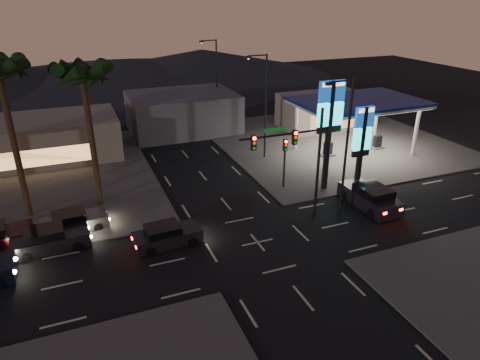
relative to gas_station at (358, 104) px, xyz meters
name	(u,v)px	position (x,y,z in m)	size (l,w,h in m)	color
ground	(258,242)	(-16.00, -12.00, -5.08)	(140.00, 140.00, 0.00)	black
corner_lot_ne	(331,141)	(0.00, 4.00, -5.02)	(24.00, 24.00, 0.12)	#47443F
corner_lot_nw	(8,186)	(-32.00, 4.00, -5.02)	(24.00, 24.00, 0.12)	#47443F
gas_station	(358,104)	(0.00, 0.00, 0.00)	(12.20, 8.20, 5.47)	silver
convenience_store	(323,111)	(2.00, 9.00, -3.08)	(10.00, 6.00, 4.00)	#726B5B
pylon_sign_tall	(330,114)	(-7.50, -6.50, 1.31)	(2.20, 0.35, 9.00)	black
pylon_sign_short	(362,136)	(-5.00, -7.50, -0.42)	(1.60, 0.35, 7.00)	black
traffic_signal_mast	(297,151)	(-12.24, -10.01, 0.15)	(6.10, 0.39, 8.00)	black
pedestal_signal	(285,155)	(-10.50, -5.02, -2.16)	(0.32, 0.39, 4.30)	black
streetlight_near	(344,143)	(-9.21, -11.00, 0.64)	(2.14, 0.25, 10.00)	black
streetlight_mid	(264,101)	(-9.21, 2.00, 0.64)	(2.14, 0.25, 10.00)	black
streetlight_far	(215,76)	(-9.21, 16.00, 0.64)	(2.14, 0.25, 10.00)	black
palm_a	(83,82)	(-25.00, -2.50, 4.35)	(4.41, 4.41, 10.86)	black
palm_b	(0,79)	(-30.00, -2.50, 4.89)	(4.41, 4.41, 11.46)	black
building_far_west	(32,140)	(-30.00, 10.00, -3.08)	(16.00, 8.00, 4.00)	#726B5B
building_far_mid	(183,112)	(-14.00, 14.00, -2.88)	(12.00, 9.00, 4.40)	#4C4C51
hill_right	(202,63)	(-1.00, 48.00, -2.58)	(50.00, 50.00, 5.00)	black
hill_center	(124,70)	(-16.00, 48.00, -3.08)	(60.00, 60.00, 4.00)	black
car_lane_a_front	(166,236)	(-21.57, -10.03, -4.41)	(4.52, 2.10, 1.44)	black
car_lane_b_front	(74,222)	(-27.06, -5.89, -4.41)	(4.56, 2.21, 1.45)	#5F5F62
car_lane_b_mid	(50,240)	(-28.55, -7.83, -4.36)	(4.85, 2.23, 1.55)	black
suv_station	(370,197)	(-6.00, -10.53, -4.27)	(2.35, 5.31, 1.76)	black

